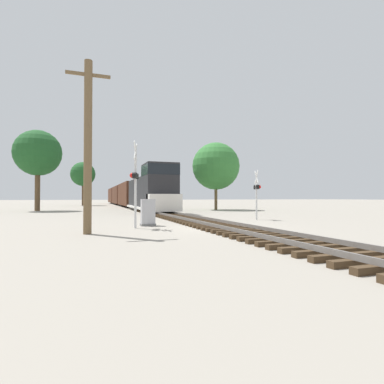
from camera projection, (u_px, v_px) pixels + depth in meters
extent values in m
plane|color=gray|center=(219.00, 228.00, 15.04)|extent=(400.00, 400.00, 0.00)
cube|color=#42301E|center=(375.00, 261.00, 6.81)|extent=(2.60, 0.22, 0.16)
cube|color=#42301E|center=(353.00, 256.00, 7.38)|extent=(2.60, 0.22, 0.16)
cube|color=#42301E|center=(335.00, 252.00, 7.95)|extent=(2.60, 0.22, 0.16)
cube|color=#42301E|center=(318.00, 248.00, 8.52)|extent=(2.60, 0.22, 0.16)
cube|color=#42301E|center=(304.00, 245.00, 9.08)|extent=(2.60, 0.22, 0.16)
cube|color=#42301E|center=(291.00, 242.00, 9.65)|extent=(2.60, 0.22, 0.16)
cube|color=#42301E|center=(280.00, 240.00, 10.22)|extent=(2.60, 0.22, 0.16)
cube|color=#42301E|center=(270.00, 238.00, 10.79)|extent=(2.60, 0.22, 0.16)
cube|color=#42301E|center=(261.00, 236.00, 11.35)|extent=(2.60, 0.22, 0.16)
cube|color=#42301E|center=(253.00, 234.00, 11.92)|extent=(2.60, 0.22, 0.16)
cube|color=#42301E|center=(246.00, 232.00, 12.49)|extent=(2.60, 0.22, 0.16)
cube|color=#42301E|center=(239.00, 231.00, 13.06)|extent=(2.60, 0.22, 0.16)
cube|color=#42301E|center=(233.00, 229.00, 13.62)|extent=(2.60, 0.22, 0.16)
cube|color=#42301E|center=(227.00, 228.00, 14.19)|extent=(2.60, 0.22, 0.16)
cube|color=#42301E|center=(222.00, 227.00, 14.76)|extent=(2.60, 0.22, 0.16)
cube|color=#42301E|center=(217.00, 226.00, 15.33)|extent=(2.60, 0.22, 0.16)
cube|color=#42301E|center=(212.00, 225.00, 15.90)|extent=(2.60, 0.22, 0.16)
cube|color=#42301E|center=(208.00, 224.00, 16.46)|extent=(2.60, 0.22, 0.16)
cube|color=#42301E|center=(204.00, 223.00, 17.03)|extent=(2.60, 0.22, 0.16)
cube|color=#42301E|center=(200.00, 222.00, 17.60)|extent=(2.60, 0.22, 0.16)
cube|color=#42301E|center=(197.00, 221.00, 18.17)|extent=(2.60, 0.22, 0.16)
cube|color=#42301E|center=(194.00, 221.00, 18.73)|extent=(2.60, 0.22, 0.16)
cube|color=#42301E|center=(191.00, 220.00, 19.30)|extent=(2.60, 0.22, 0.16)
cube|color=#42301E|center=(188.00, 219.00, 19.87)|extent=(2.60, 0.22, 0.16)
cube|color=#42301E|center=(185.00, 219.00, 20.44)|extent=(2.60, 0.22, 0.16)
cube|color=#42301E|center=(182.00, 218.00, 21.00)|extent=(2.60, 0.22, 0.16)
cube|color=#42301E|center=(180.00, 218.00, 21.57)|extent=(2.60, 0.22, 0.16)
cube|color=#42301E|center=(178.00, 217.00, 22.14)|extent=(2.60, 0.22, 0.16)
cube|color=#42301E|center=(176.00, 217.00, 22.71)|extent=(2.60, 0.22, 0.16)
cube|color=#42301E|center=(173.00, 216.00, 23.27)|extent=(2.60, 0.22, 0.16)
cube|color=#42301E|center=(171.00, 216.00, 23.84)|extent=(2.60, 0.22, 0.16)
cube|color=#42301E|center=(170.00, 215.00, 24.41)|extent=(2.60, 0.22, 0.16)
cube|color=#42301E|center=(168.00, 215.00, 24.98)|extent=(2.60, 0.22, 0.16)
cube|color=#42301E|center=(166.00, 214.00, 25.55)|extent=(2.60, 0.22, 0.16)
cube|color=#42301E|center=(164.00, 214.00, 26.11)|extent=(2.60, 0.22, 0.16)
cube|color=#42301E|center=(163.00, 214.00, 26.68)|extent=(2.60, 0.22, 0.16)
cube|color=#42301E|center=(161.00, 213.00, 27.25)|extent=(2.60, 0.22, 0.16)
cube|color=#42301E|center=(160.00, 213.00, 27.82)|extent=(2.60, 0.22, 0.16)
cube|color=#42301E|center=(158.00, 213.00, 28.38)|extent=(2.60, 0.22, 0.16)
cube|color=#42301E|center=(157.00, 212.00, 28.95)|extent=(2.60, 0.22, 0.16)
cube|color=#42301E|center=(156.00, 212.00, 29.52)|extent=(2.60, 0.22, 0.16)
cube|color=#42301E|center=(155.00, 212.00, 30.09)|extent=(2.60, 0.22, 0.16)
cube|color=#42301E|center=(153.00, 212.00, 30.65)|extent=(2.60, 0.22, 0.16)
cube|color=#42301E|center=(152.00, 211.00, 31.22)|extent=(2.60, 0.22, 0.16)
cube|color=#42301E|center=(151.00, 211.00, 31.79)|extent=(2.60, 0.22, 0.16)
cube|color=#42301E|center=(150.00, 211.00, 32.36)|extent=(2.60, 0.22, 0.16)
cube|color=#42301E|center=(149.00, 211.00, 32.92)|extent=(2.60, 0.22, 0.16)
cube|color=#42301E|center=(148.00, 210.00, 33.49)|extent=(2.60, 0.22, 0.16)
cube|color=slate|center=(206.00, 224.00, 14.81)|extent=(0.07, 160.00, 0.15)
cube|color=slate|center=(232.00, 223.00, 15.28)|extent=(0.07, 160.00, 0.15)
cube|color=#232326|center=(145.00, 193.00, 35.32)|extent=(2.45, 11.23, 3.40)
cube|color=#232326|center=(160.00, 187.00, 27.89)|extent=(2.89, 3.53, 4.36)
cube|color=black|center=(160.00, 171.00, 27.92)|extent=(2.91, 3.56, 0.96)
cube|color=white|center=(164.00, 203.00, 26.20)|extent=(2.89, 1.60, 1.53)
cube|color=white|center=(149.00, 207.00, 33.01)|extent=(2.94, 15.72, 0.24)
cube|color=black|center=(159.00, 208.00, 28.08)|extent=(1.58, 2.20, 1.00)
cube|color=black|center=(141.00, 206.00, 37.95)|extent=(1.58, 2.20, 1.00)
cube|color=#4C2819|center=(130.00, 194.00, 48.43)|extent=(2.74, 13.94, 3.54)
cube|color=black|center=(134.00, 205.00, 44.11)|extent=(1.58, 2.20, 0.90)
cube|color=black|center=(127.00, 204.00, 52.68)|extent=(1.58, 2.20, 0.90)
cube|color=#4C2819|center=(121.00, 195.00, 62.82)|extent=(2.74, 13.94, 3.54)
cube|color=black|center=(123.00, 203.00, 58.50)|extent=(1.58, 2.20, 0.90)
cube|color=black|center=(119.00, 202.00, 67.07)|extent=(1.58, 2.20, 0.90)
cube|color=#4C2819|center=(115.00, 195.00, 77.21)|extent=(2.74, 13.94, 3.54)
cube|color=black|center=(117.00, 202.00, 72.89)|extent=(1.58, 2.20, 0.90)
cube|color=black|center=(114.00, 202.00, 81.46)|extent=(1.58, 2.20, 0.90)
cylinder|color=silver|center=(135.00, 187.00, 14.86)|extent=(0.12, 0.12, 4.13)
cube|color=white|center=(136.00, 151.00, 14.89)|extent=(0.30, 0.89, 0.93)
cube|color=white|center=(136.00, 151.00, 14.89)|extent=(0.30, 0.89, 0.93)
cube|color=black|center=(135.00, 176.00, 14.87)|extent=(0.31, 0.84, 0.06)
cylinder|color=black|center=(137.00, 176.00, 15.22)|extent=(0.26, 0.34, 0.30)
sphere|color=red|center=(135.00, 176.00, 15.22)|extent=(0.26, 0.26, 0.26)
cylinder|color=black|center=(135.00, 176.00, 14.87)|extent=(0.26, 0.34, 0.30)
sphere|color=red|center=(133.00, 176.00, 14.87)|extent=(0.26, 0.26, 0.26)
cylinder|color=black|center=(134.00, 175.00, 14.52)|extent=(0.26, 0.34, 0.30)
sphere|color=red|center=(132.00, 175.00, 14.52)|extent=(0.26, 0.26, 0.26)
cube|color=white|center=(136.00, 162.00, 14.88)|extent=(0.12, 0.31, 0.20)
cylinder|color=silver|center=(256.00, 196.00, 20.60)|extent=(0.12, 0.12, 3.25)
cube|color=white|center=(256.00, 177.00, 20.62)|extent=(0.31, 0.89, 0.93)
cube|color=white|center=(256.00, 177.00, 20.62)|extent=(0.31, 0.89, 0.93)
cube|color=black|center=(256.00, 187.00, 20.61)|extent=(0.32, 0.84, 0.06)
cylinder|color=black|center=(258.00, 187.00, 20.26)|extent=(0.26, 0.34, 0.30)
sphere|color=red|center=(259.00, 187.00, 20.26)|extent=(0.26, 0.26, 0.26)
cylinder|color=black|center=(255.00, 187.00, 20.96)|extent=(0.26, 0.34, 0.30)
sphere|color=red|center=(257.00, 187.00, 20.96)|extent=(0.26, 0.26, 0.26)
cube|color=white|center=(256.00, 185.00, 20.61)|extent=(0.13, 0.31, 0.20)
cube|color=slate|center=(148.00, 225.00, 16.16)|extent=(0.80, 0.52, 0.12)
cube|color=#ADADB2|center=(148.00, 211.00, 16.18)|extent=(0.73, 0.47, 1.32)
cylinder|color=brown|center=(88.00, 147.00, 12.52)|extent=(0.33, 0.33, 7.30)
cube|color=brown|center=(88.00, 75.00, 12.58)|extent=(1.80, 0.12, 0.12)
cylinder|color=brown|center=(216.00, 195.00, 37.19)|extent=(0.36, 0.36, 3.68)
sphere|color=#337533|center=(216.00, 166.00, 37.26)|extent=(5.87, 5.87, 5.87)
cylinder|color=brown|center=(37.00, 189.00, 34.31)|extent=(0.57, 0.57, 5.09)
sphere|color=#1E5123|center=(38.00, 153.00, 34.39)|extent=(5.24, 5.24, 5.24)
cylinder|color=brown|center=(83.00, 193.00, 57.31)|extent=(0.36, 0.36, 4.67)
sphere|color=#1E5123|center=(83.00, 174.00, 57.38)|extent=(4.61, 4.61, 4.61)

